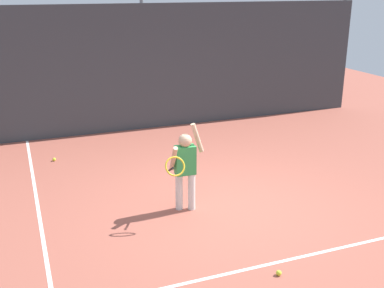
# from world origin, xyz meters

# --- Properties ---
(ground_plane) EXTENTS (20.00, 20.00, 0.00)m
(ground_plane) POSITION_xyz_m (0.00, 0.00, 0.00)
(ground_plane) COLOR #9E5142
(court_line_baseline) EXTENTS (9.00, 0.05, 0.00)m
(court_line_baseline) POSITION_xyz_m (0.00, -1.63, 0.00)
(court_line_baseline) COLOR white
(court_line_baseline) RESTS_ON ground
(court_line_sideline) EXTENTS (0.05, 9.00, 0.00)m
(court_line_sideline) POSITION_xyz_m (-2.73, 1.00, 0.00)
(court_line_sideline) COLOR white
(court_line_sideline) RESTS_ON ground
(back_fence_windscreen) EXTENTS (11.26, 0.08, 2.87)m
(back_fence_windscreen) POSITION_xyz_m (0.00, 4.55, 1.44)
(back_fence_windscreen) COLOR #383D42
(back_fence_windscreen) RESTS_ON ground
(fence_post_1) EXTENTS (0.09, 0.09, 3.02)m
(fence_post_1) POSITION_xyz_m (0.00, 4.61, 1.51)
(fence_post_1) COLOR slate
(fence_post_1) RESTS_ON ground
(fence_post_2) EXTENTS (0.09, 0.09, 3.02)m
(fence_post_2) POSITION_xyz_m (5.48, 4.61, 1.51)
(fence_post_2) COLOR slate
(fence_post_2) RESTS_ON ground
(tennis_player) EXTENTS (0.74, 0.57, 1.35)m
(tennis_player) POSITION_xyz_m (-0.63, 0.14, 0.73)
(tennis_player) COLOR silver
(tennis_player) RESTS_ON ground
(tennis_ball_0) EXTENTS (0.07, 0.07, 0.07)m
(tennis_ball_0) POSITION_xyz_m (-0.18, -1.87, 0.03)
(tennis_ball_0) COLOR #CCE033
(tennis_ball_0) RESTS_ON ground
(tennis_ball_1) EXTENTS (0.07, 0.07, 0.07)m
(tennis_ball_1) POSITION_xyz_m (-2.29, 3.02, 0.03)
(tennis_ball_1) COLOR #CCE033
(tennis_ball_1) RESTS_ON ground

